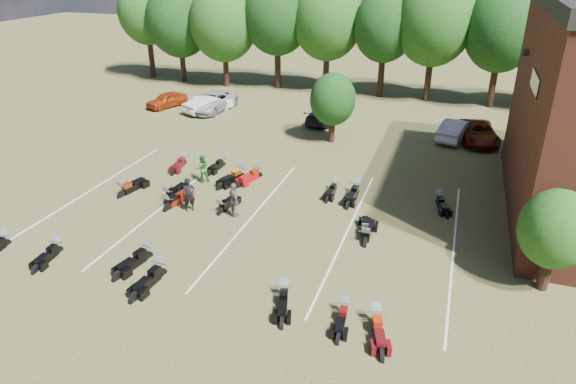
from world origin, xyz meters
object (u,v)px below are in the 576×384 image
at_px(motorcycle_7, 168,210).
at_px(person_grey, 234,200).
at_px(person_black, 189,195).
at_px(motorcycle_14, 184,165).
at_px(person_green, 202,168).
at_px(car_4, 328,112).
at_px(car_0, 167,100).
at_px(motorcycle_0, 7,245).
at_px(motorcycle_3, 147,259).

bearing_deg(motorcycle_7, person_grey, -163.36).
xyz_separation_m(person_grey, motorcycle_7, (-3.66, -0.44, -0.93)).
relative_size(person_black, motorcycle_14, 0.81).
distance_m(person_green, person_grey, 4.97).
bearing_deg(car_4, car_0, -170.59).
distance_m(person_green, motorcycle_0, 10.93).
relative_size(person_black, motorcycle_0, 0.90).
xyz_separation_m(car_0, car_4, (14.33, 0.76, 0.01)).
xyz_separation_m(motorcycle_7, motorcycle_14, (-2.34, 5.88, 0.00)).
distance_m(car_0, motorcycle_3, 24.93).
xyz_separation_m(person_black, motorcycle_14, (-3.50, 5.59, -0.91)).
bearing_deg(car_4, person_green, -99.01).
distance_m(car_4, person_black, 18.02).
xyz_separation_m(person_green, motorcycle_7, (-0.06, -3.87, -0.85)).
xyz_separation_m(person_black, person_grey, (2.50, 0.14, 0.02)).
bearing_deg(person_grey, motorcycle_0, 79.96).
relative_size(car_4, motorcycle_14, 1.71).
xyz_separation_m(person_grey, motorcycle_0, (-8.89, -6.09, -0.93)).
distance_m(car_0, motorcycle_0, 23.56).
distance_m(person_grey, motorcycle_3, 5.45).
distance_m(motorcycle_0, motorcycle_3, 6.93).
distance_m(person_grey, motorcycle_0, 10.81).
distance_m(person_black, person_green, 3.74).
distance_m(person_black, motorcycle_3, 4.93).
height_order(motorcycle_3, motorcycle_14, motorcycle_3).
bearing_deg(motorcycle_14, person_black, -64.08).
bearing_deg(motorcycle_14, motorcycle_0, -110.19).
xyz_separation_m(person_green, motorcycle_0, (-5.29, -9.52, -0.85)).
distance_m(car_0, person_grey, 21.95).
height_order(person_black, motorcycle_0, person_black).
xyz_separation_m(person_black, motorcycle_0, (-6.39, -5.94, -0.91)).
xyz_separation_m(car_0, motorcycle_3, (11.96, -21.86, -0.65)).
bearing_deg(car_0, person_black, -33.90).
height_order(person_black, motorcycle_14, person_black).
relative_size(person_green, motorcycle_0, 0.84).
relative_size(car_0, motorcycle_14, 1.69).
distance_m(person_green, motorcycle_3, 8.58).
xyz_separation_m(motorcycle_0, motorcycle_14, (2.89, 11.53, 0.00)).
bearing_deg(motorcycle_3, person_grey, 77.12).
distance_m(car_0, motorcycle_7, 20.20).
bearing_deg(person_black, car_4, 42.66).
bearing_deg(motorcycle_3, car_0, 128.23).
xyz_separation_m(car_4, motorcycle_3, (-2.37, -22.62, -0.65)).
bearing_deg(person_grey, motorcycle_7, 52.35).
bearing_deg(motorcycle_14, car_0, 118.85).
xyz_separation_m(car_4, person_black, (-2.82, -17.80, 0.26)).
height_order(car_0, motorcycle_7, car_0).
relative_size(person_green, motorcycle_14, 0.76).
xyz_separation_m(motorcycle_3, motorcycle_7, (-1.61, 4.53, 0.00)).
xyz_separation_m(car_4, motorcycle_14, (-6.32, -12.21, -0.65)).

